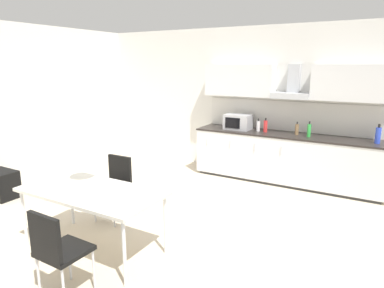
% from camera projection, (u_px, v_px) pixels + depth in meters
% --- Properties ---
extents(ground_plane, '(8.81, 8.35, 0.02)m').
position_uv_depth(ground_plane, '(153.00, 220.00, 4.73)').
color(ground_plane, beige).
extents(wall_back, '(7.05, 0.10, 2.79)m').
position_uv_depth(wall_back, '(235.00, 100.00, 6.80)').
color(wall_back, silver).
rests_on(wall_back, ground_plane).
extents(wall_left, '(0.10, 6.68, 2.79)m').
position_uv_depth(wall_left, '(9.00, 106.00, 5.85)').
color(wall_left, silver).
rests_on(wall_left, ground_plane).
extents(kitchen_counter, '(3.30, 0.68, 0.89)m').
position_uv_depth(kitchen_counter, '(285.00, 158.00, 6.14)').
color(kitchen_counter, '#333333').
rests_on(kitchen_counter, ground_plane).
extents(backsplash_tile, '(3.28, 0.02, 0.54)m').
position_uv_depth(backsplash_tile, '(292.00, 116.00, 6.24)').
color(backsplash_tile, silver).
rests_on(backsplash_tile, kitchen_counter).
extents(upper_wall_cabinets, '(3.28, 0.40, 0.59)m').
position_uv_depth(upper_wall_cabinets, '(293.00, 82.00, 5.97)').
color(upper_wall_cabinets, silver).
extents(microwave, '(0.48, 0.35, 0.28)m').
position_uv_depth(microwave, '(238.00, 122.00, 6.46)').
color(microwave, '#ADADB2').
rests_on(microwave, kitchen_counter).
extents(bottle_red, '(0.07, 0.07, 0.26)m').
position_uv_depth(bottle_red, '(265.00, 126.00, 6.19)').
color(bottle_red, red).
rests_on(bottle_red, kitchen_counter).
extents(bottle_blue, '(0.08, 0.08, 0.31)m').
position_uv_depth(bottle_blue, '(378.00, 135.00, 5.30)').
color(bottle_blue, blue).
rests_on(bottle_blue, kitchen_counter).
extents(bottle_green, '(0.06, 0.06, 0.27)m').
position_uv_depth(bottle_green, '(309.00, 130.00, 5.78)').
color(bottle_green, green).
rests_on(bottle_green, kitchen_counter).
extents(bottle_white, '(0.07, 0.07, 0.23)m').
position_uv_depth(bottle_white, '(258.00, 126.00, 6.27)').
color(bottle_white, white).
rests_on(bottle_white, kitchen_counter).
extents(bottle_brown, '(0.06, 0.06, 0.23)m').
position_uv_depth(bottle_brown, '(297.00, 129.00, 5.97)').
color(bottle_brown, brown).
rests_on(bottle_brown, kitchen_counter).
extents(dining_table, '(1.62, 0.81, 0.73)m').
position_uv_depth(dining_table, '(92.00, 194.00, 3.81)').
color(dining_table, silver).
rests_on(dining_table, ground_plane).
extents(chair_near_right, '(0.41, 0.41, 0.87)m').
position_uv_depth(chair_near_right, '(56.00, 247.00, 3.00)').
color(chair_near_right, black).
rests_on(chair_near_right, ground_plane).
extents(chair_far_left, '(0.40, 0.40, 0.87)m').
position_uv_depth(chair_far_left, '(116.00, 181.00, 4.68)').
color(chair_far_left, black).
rests_on(chair_far_left, ground_plane).
extents(guitar_amp, '(0.52, 0.37, 0.44)m').
position_uv_depth(guitar_amp, '(1.00, 184.00, 5.46)').
color(guitar_amp, black).
rests_on(guitar_amp, ground_plane).
extents(pendant_lamp, '(0.32, 0.32, 0.22)m').
position_uv_depth(pendant_lamp, '(85.00, 94.00, 3.56)').
color(pendant_lamp, silver).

